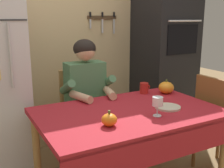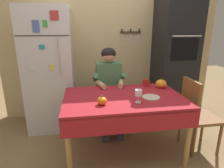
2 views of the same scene
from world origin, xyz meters
The scene contains 13 objects.
ground_plane centered at (0.00, 0.00, 0.00)m, with size 10.00×10.00×0.00m, color #93754C.
back_wall_assembly centered at (0.05, 1.35, 1.30)m, with size 3.70×0.13×2.60m.
refrigerator centered at (-0.95, 0.96, 0.90)m, with size 0.68×0.71×1.80m.
wall_oven centered at (1.05, 1.00, 1.05)m, with size 0.60×0.64×2.10m.
dining_table centered at (0.00, 0.08, 0.66)m, with size 1.40×0.90×0.74m.
chair_behind_person centered at (-0.09, 0.87, 0.51)m, with size 0.40×0.40×0.93m.
seated_person centered at (-0.09, 0.68, 0.74)m, with size 0.47×0.55×1.25m.
chair_right_side centered at (0.90, 0.01, 0.51)m, with size 0.40×0.40×0.93m.
coffee_mug centered at (0.38, 0.45, 0.79)m, with size 0.11×0.08×0.10m.
wine_glass centered at (0.11, -0.10, 0.84)m, with size 0.08×0.08×0.14m.
pumpkin_large centered at (0.56, 0.35, 0.80)m, with size 0.14×0.14×0.13m.
pumpkin_medium centered at (-0.28, -0.10, 0.78)m, with size 0.10×0.10×0.11m.
serving_tray centered at (0.30, 0.00, 0.75)m, with size 0.20×0.20×0.02m, color beige.
Camera 2 is at (-0.46, -1.95, 1.53)m, focal length 30.40 mm.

